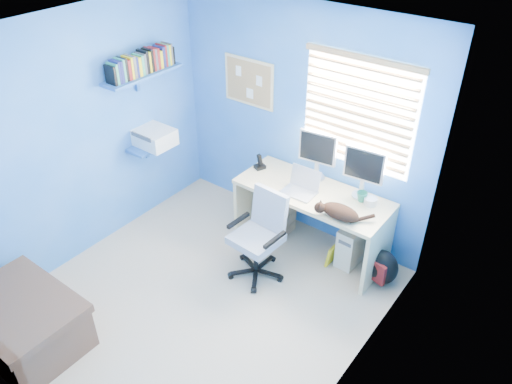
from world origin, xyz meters
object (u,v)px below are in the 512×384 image
Objects in this scene: office_chair at (259,246)px; desk at (311,221)px; cat at (340,212)px; laptop at (299,184)px; tower_pc at (354,242)px.

desk is at bearing 71.43° from office_chair.
office_chair reaches higher than desk.
desk is 4.30× the size of cat.
desk is at bearing 131.99° from cat.
laptop reaches higher than cat.
desk is 0.66m from cat.
cat reaches higher than tower_pc.
cat is at bearing -14.64° from laptop.
tower_pc is (0.03, 0.35, -0.58)m from cat.
tower_pc is at bearing 65.52° from cat.
laptop is 0.89× the size of cat.
desk is at bearing -163.51° from tower_pc.
office_chair is at bearing -168.40° from cat.
office_chair is at bearing -130.08° from tower_pc.
desk is 3.55× the size of tower_pc.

